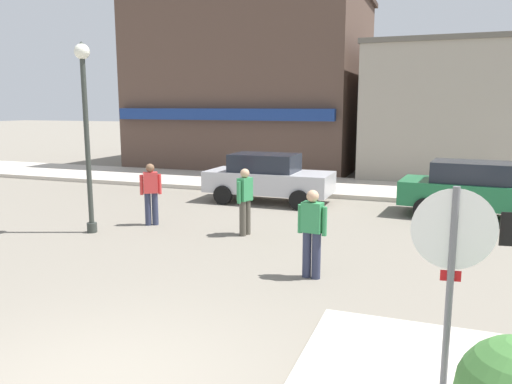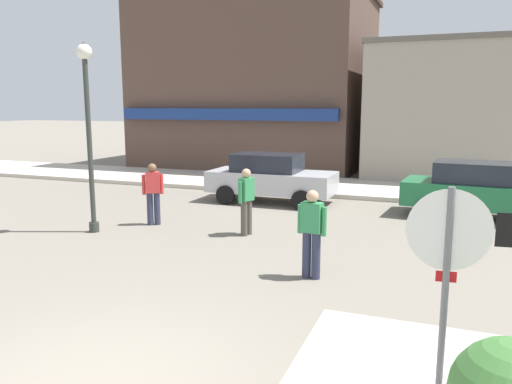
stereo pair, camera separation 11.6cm
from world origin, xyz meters
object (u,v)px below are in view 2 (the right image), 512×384
at_px(lamp_post, 88,111).
at_px(pedestrian_crossing_near, 312,231).
at_px(stop_sign, 447,265).
at_px(pedestrian_crossing_far, 153,192).
at_px(pedestrian_kerb_side, 246,200).
at_px(parked_car_second, 479,190).
at_px(parked_car_nearest, 271,177).

distance_m(lamp_post, pedestrian_crossing_near, 6.36).
height_order(stop_sign, pedestrian_crossing_far, stop_sign).
bearing_deg(lamp_post, pedestrian_crossing_near, -12.94).
distance_m(stop_sign, pedestrian_crossing_far, 9.20).
distance_m(pedestrian_crossing_near, pedestrian_kerb_side, 3.27).
bearing_deg(parked_car_second, pedestrian_crossing_far, -154.41).
relative_size(lamp_post, pedestrian_crossing_near, 2.82).
relative_size(lamp_post, parked_car_second, 1.09).
height_order(lamp_post, pedestrian_crossing_near, lamp_post).
height_order(parked_car_nearest, pedestrian_crossing_far, pedestrian_crossing_far).
bearing_deg(pedestrian_kerb_side, parked_car_nearest, 101.31).
distance_m(pedestrian_crossing_far, pedestrian_kerb_side, 2.66).
height_order(stop_sign, pedestrian_kerb_side, stop_sign).
relative_size(stop_sign, lamp_post, 0.51).
height_order(lamp_post, pedestrian_crossing_far, lamp_post).
bearing_deg(stop_sign, pedestrian_kerb_side, 127.98).
distance_m(parked_car_second, pedestrian_crossing_far, 8.79).
height_order(parked_car_second, pedestrian_crossing_near, pedestrian_crossing_near).
height_order(stop_sign, pedestrian_crossing_near, stop_sign).
xyz_separation_m(stop_sign, pedestrian_crossing_far, (-7.10, 5.81, -0.65)).
distance_m(parked_car_second, pedestrian_crossing_near, 7.01).
xyz_separation_m(stop_sign, parked_car_second, (0.83, 9.61, -0.71)).
bearing_deg(pedestrian_crossing_near, pedestrian_crossing_far, 152.72).
relative_size(parked_car_second, pedestrian_crossing_far, 2.58).
bearing_deg(pedestrian_kerb_side, pedestrian_crossing_near, -47.16).
relative_size(pedestrian_crossing_near, pedestrian_crossing_far, 1.00).
bearing_deg(pedestrian_crossing_near, parked_car_second, 64.21).
bearing_deg(parked_car_second, stop_sign, -94.93).
relative_size(parked_car_second, pedestrian_kerb_side, 2.58).
xyz_separation_m(stop_sign, pedestrian_crossing_near, (-2.22, 3.30, -0.65)).
distance_m(stop_sign, lamp_post, 9.42).
relative_size(lamp_post, pedestrian_kerb_side, 2.82).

